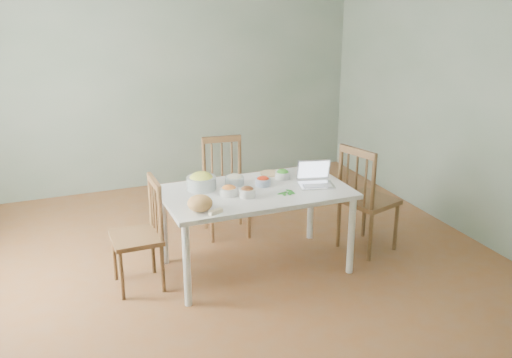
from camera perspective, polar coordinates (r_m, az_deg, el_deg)
name	(u,v)px	position (r m, az deg, el deg)	size (l,w,h in m)	color
floor	(229,270)	(5.30, -2.64, -8.89)	(5.00, 5.00, 0.00)	brown
wall_back	(159,78)	(7.18, -9.49, 9.78)	(5.00, 0.00, 2.70)	gray
wall_front	(409,248)	(2.71, 14.78, -6.61)	(5.00, 0.00, 2.70)	gray
wall_right	(469,101)	(6.08, 20.17, 7.18)	(0.00, 5.00, 2.70)	gray
dining_table	(256,230)	(5.17, 0.00, -4.98)	(1.60, 0.90, 0.75)	white
chair_far	(226,188)	(5.83, -2.94, -0.91)	(0.43, 0.41, 0.98)	brown
chair_left	(136,235)	(4.94, -11.71, -5.42)	(0.42, 0.40, 0.94)	brown
chair_right	(369,198)	(5.60, 11.03, -1.83)	(0.46, 0.44, 1.04)	brown
bread_boule	(200,203)	(4.58, -5.52, -2.38)	(0.20, 0.20, 0.13)	tan
butter_stick	(216,212)	(4.54, -3.97, -3.23)	(0.12, 0.04, 0.03)	#FFEEC2
bowl_squash	(201,181)	(5.05, -5.39, -0.19)	(0.26, 0.26, 0.15)	yellow
bowl_carrot	(229,190)	(4.91, -2.67, -1.11)	(0.15, 0.15, 0.08)	orange
bowl_onion	(234,179)	(5.16, -2.13, -0.03)	(0.17, 0.17, 0.09)	silver
bowl_mushroom	(247,192)	(4.86, -0.85, -1.27)	(0.13, 0.13, 0.09)	#4B220F
bowl_redpep	(263,181)	(5.12, 0.69, -0.20)	(0.14, 0.14, 0.08)	#B01A00
bowl_broccoli	(283,174)	(5.30, 2.63, 0.49)	(0.14, 0.14, 0.09)	#316025
flatbread	(270,173)	(5.43, 1.37, 0.56)	(0.18, 0.18, 0.02)	tan
basil_bunch	(286,192)	(4.96, 2.93, -1.29)	(0.18, 0.18, 0.02)	#235418
laptop	(317,175)	(5.12, 5.99, 0.41)	(0.30, 0.26, 0.21)	silver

